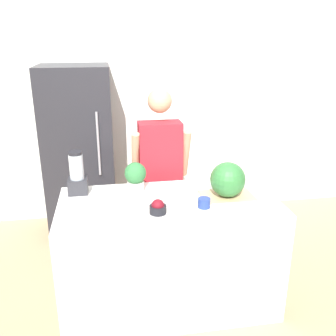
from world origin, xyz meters
The scene contains 12 objects.
ground_plane centered at (0.00, 0.00, 0.00)m, with size 14.00×14.00×0.00m, color tan.
wall_back centered at (0.00, 2.14, 1.30)m, with size 8.00×0.06×2.60m.
counter_island centered at (0.00, 0.40, 0.45)m, with size 1.65×0.81×0.90m.
refrigerator centered at (-0.74, 1.76, 0.90)m, with size 0.71×0.67×1.81m.
person centered at (0.03, 1.08, 0.85)m, with size 0.53×0.26×1.66m.
cutting_board centered at (0.46, 0.41, 0.91)m, with size 0.40×0.26×0.01m.
watermelon centered at (0.45, 0.39, 1.05)m, with size 0.27×0.27×0.27m.
bowl_cherries centered at (-0.11, 0.21, 0.95)m, with size 0.12×0.12×0.10m.
bowl_cream centered at (0.08, 0.22, 0.94)m, with size 0.13×0.13×0.10m.
bowl_small_blue centered at (0.23, 0.25, 0.94)m, with size 0.09×0.09×0.07m.
blender centered at (-0.68, 0.67, 1.05)m, with size 0.15×0.15×0.34m.
potted_plant centered at (-0.23, 0.64, 1.03)m, with size 0.17×0.17×0.24m.
Camera 1 is at (-0.43, -2.14, 2.09)m, focal length 40.00 mm.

